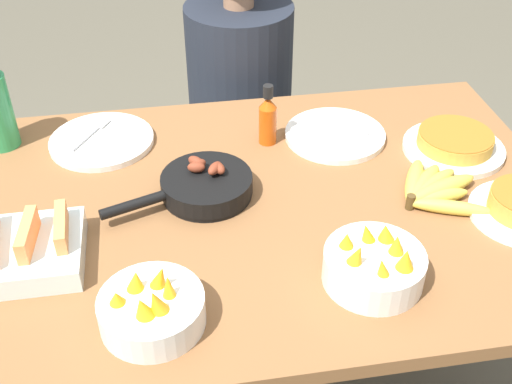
{
  "coord_description": "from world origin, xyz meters",
  "views": [
    {
      "loc": [
        -0.19,
        -1.14,
        1.68
      ],
      "look_at": [
        0.0,
        0.0,
        0.81
      ],
      "focal_mm": 45.0,
      "sensor_mm": 36.0,
      "label": 1
    }
  ],
  "objects_px": {
    "melon_tray": "(14,251)",
    "frittata_plate_center": "(454,143)",
    "banana_bunch": "(432,190)",
    "person_figure": "(241,134)",
    "hot_sauce_bottle": "(268,118)",
    "fruit_bowl_citrus": "(374,265)",
    "empty_plate_near_front": "(335,135)",
    "empty_plate_far_left": "(102,141)",
    "skillet": "(204,185)",
    "fruit_bowl_mango": "(151,308)"
  },
  "relations": [
    {
      "from": "melon_tray",
      "to": "frittata_plate_center",
      "type": "relative_size",
      "value": 1.06
    },
    {
      "from": "skillet",
      "to": "hot_sauce_bottle",
      "type": "xyz_separation_m",
      "value": [
        0.18,
        0.2,
        0.04
      ]
    },
    {
      "from": "person_figure",
      "to": "empty_plate_near_front",
      "type": "bearing_deg",
      "value": -69.55
    },
    {
      "from": "frittata_plate_center",
      "to": "empty_plate_far_left",
      "type": "xyz_separation_m",
      "value": [
        -0.88,
        0.18,
        -0.01
      ]
    },
    {
      "from": "skillet",
      "to": "empty_plate_near_front",
      "type": "relative_size",
      "value": 1.32
    },
    {
      "from": "empty_plate_near_front",
      "to": "fruit_bowl_mango",
      "type": "distance_m",
      "value": 0.75
    },
    {
      "from": "skillet",
      "to": "person_figure",
      "type": "bearing_deg",
      "value": -124.1
    },
    {
      "from": "fruit_bowl_citrus",
      "to": "skillet",
      "type": "bearing_deg",
      "value": 132.38
    },
    {
      "from": "frittata_plate_center",
      "to": "empty_plate_far_left",
      "type": "bearing_deg",
      "value": 168.3
    },
    {
      "from": "banana_bunch",
      "to": "skillet",
      "type": "xyz_separation_m",
      "value": [
        -0.52,
        0.09,
        0.01
      ]
    },
    {
      "from": "empty_plate_far_left",
      "to": "frittata_plate_center",
      "type": "bearing_deg",
      "value": -11.7
    },
    {
      "from": "banana_bunch",
      "to": "empty_plate_far_left",
      "type": "bearing_deg",
      "value": 154.93
    },
    {
      "from": "empty_plate_near_front",
      "to": "hot_sauce_bottle",
      "type": "distance_m",
      "value": 0.19
    },
    {
      "from": "person_figure",
      "to": "empty_plate_far_left",
      "type": "bearing_deg",
      "value": -135.23
    },
    {
      "from": "frittata_plate_center",
      "to": "fruit_bowl_citrus",
      "type": "xyz_separation_m",
      "value": [
        -0.34,
        -0.41,
        0.02
      ]
    },
    {
      "from": "fruit_bowl_mango",
      "to": "person_figure",
      "type": "relative_size",
      "value": 0.16
    },
    {
      "from": "hot_sauce_bottle",
      "to": "person_figure",
      "type": "height_order",
      "value": "person_figure"
    },
    {
      "from": "banana_bunch",
      "to": "empty_plate_far_left",
      "type": "height_order",
      "value": "banana_bunch"
    },
    {
      "from": "empty_plate_far_left",
      "to": "fruit_bowl_citrus",
      "type": "relative_size",
      "value": 1.34
    },
    {
      "from": "fruit_bowl_citrus",
      "to": "hot_sauce_bottle",
      "type": "relative_size",
      "value": 1.22
    },
    {
      "from": "empty_plate_near_front",
      "to": "empty_plate_far_left",
      "type": "relative_size",
      "value": 0.98
    },
    {
      "from": "banana_bunch",
      "to": "person_figure",
      "type": "bearing_deg",
      "value": 113.49
    },
    {
      "from": "hot_sauce_bottle",
      "to": "fruit_bowl_citrus",
      "type": "bearing_deg",
      "value": -77.75
    },
    {
      "from": "frittata_plate_center",
      "to": "fruit_bowl_mango",
      "type": "xyz_separation_m",
      "value": [
        -0.78,
        -0.45,
        0.01
      ]
    },
    {
      "from": "frittata_plate_center",
      "to": "fruit_bowl_citrus",
      "type": "height_order",
      "value": "fruit_bowl_citrus"
    },
    {
      "from": "skillet",
      "to": "frittata_plate_center",
      "type": "height_order",
      "value": "skillet"
    },
    {
      "from": "melon_tray",
      "to": "empty_plate_far_left",
      "type": "relative_size",
      "value": 1.01
    },
    {
      "from": "banana_bunch",
      "to": "person_figure",
      "type": "xyz_separation_m",
      "value": [
        -0.34,
        0.77,
        -0.29
      ]
    },
    {
      "from": "empty_plate_far_left",
      "to": "fruit_bowl_citrus",
      "type": "bearing_deg",
      "value": -47.64
    },
    {
      "from": "empty_plate_far_left",
      "to": "banana_bunch",
      "type": "bearing_deg",
      "value": -25.07
    },
    {
      "from": "melon_tray",
      "to": "fruit_bowl_citrus",
      "type": "bearing_deg",
      "value": -13.22
    },
    {
      "from": "empty_plate_near_front",
      "to": "hot_sauce_bottle",
      "type": "xyz_separation_m",
      "value": [
        -0.18,
        0.01,
        0.06
      ]
    },
    {
      "from": "banana_bunch",
      "to": "empty_plate_near_front",
      "type": "distance_m",
      "value": 0.32
    },
    {
      "from": "empty_plate_far_left",
      "to": "person_figure",
      "type": "bearing_deg",
      "value": 44.77
    },
    {
      "from": "melon_tray",
      "to": "empty_plate_near_front",
      "type": "bearing_deg",
      "value": 25.04
    },
    {
      "from": "melon_tray",
      "to": "skillet",
      "type": "xyz_separation_m",
      "value": [
        0.4,
        0.16,
        -0.0
      ]
    },
    {
      "from": "banana_bunch",
      "to": "frittata_plate_center",
      "type": "distance_m",
      "value": 0.21
    },
    {
      "from": "empty_plate_near_front",
      "to": "fruit_bowl_citrus",
      "type": "relative_size",
      "value": 1.32
    },
    {
      "from": "hot_sauce_bottle",
      "to": "person_figure",
      "type": "bearing_deg",
      "value": 90.44
    },
    {
      "from": "skillet",
      "to": "fruit_bowl_citrus",
      "type": "bearing_deg",
      "value": 113.05
    },
    {
      "from": "frittata_plate_center",
      "to": "fruit_bowl_citrus",
      "type": "bearing_deg",
      "value": -130.08
    },
    {
      "from": "skillet",
      "to": "fruit_bowl_mango",
      "type": "xyz_separation_m",
      "value": [
        -0.13,
        -0.37,
        0.01
      ]
    },
    {
      "from": "banana_bunch",
      "to": "empty_plate_near_front",
      "type": "xyz_separation_m",
      "value": [
        -0.15,
        0.28,
        -0.01
      ]
    },
    {
      "from": "banana_bunch",
      "to": "melon_tray",
      "type": "bearing_deg",
      "value": -175.4
    },
    {
      "from": "frittata_plate_center",
      "to": "banana_bunch",
      "type": "bearing_deg",
      "value": -126.69
    },
    {
      "from": "skillet",
      "to": "hot_sauce_bottle",
      "type": "relative_size",
      "value": 2.12
    },
    {
      "from": "melon_tray",
      "to": "person_figure",
      "type": "xyz_separation_m",
      "value": [
        0.58,
        0.85,
        -0.31
      ]
    },
    {
      "from": "empty_plate_far_left",
      "to": "person_figure",
      "type": "height_order",
      "value": "person_figure"
    },
    {
      "from": "empty_plate_near_front",
      "to": "hot_sauce_bottle",
      "type": "relative_size",
      "value": 1.61
    },
    {
      "from": "banana_bunch",
      "to": "empty_plate_near_front",
      "type": "relative_size",
      "value": 0.92
    }
  ]
}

